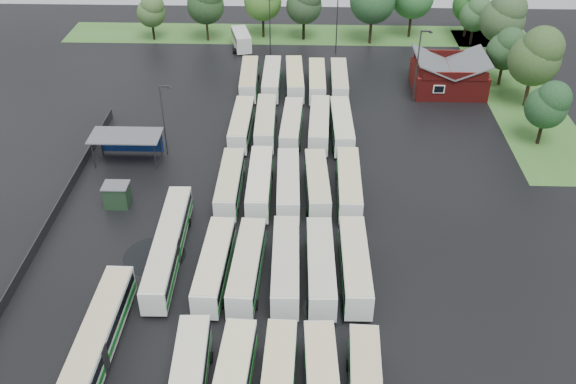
{
  "coord_description": "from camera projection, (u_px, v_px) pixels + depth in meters",
  "views": [
    {
      "loc": [
        3.72,
        -43.01,
        39.67
      ],
      "look_at": [
        2.0,
        12.0,
        2.5
      ],
      "focal_mm": 40.0,
      "sensor_mm": 36.0,
      "label": 1
    }
  ],
  "objects": [
    {
      "name": "ground",
      "position": [
        262.0,
        289.0,
        57.92
      ],
      "size": [
        160.0,
        160.0,
        0.0
      ],
      "primitive_type": "plane",
      "color": "black",
      "rests_on": "ground"
    },
    {
      "name": "brick_building",
      "position": [
        448.0,
        78.0,
        91.68
      ],
      "size": [
        10.07,
        8.6,
        5.39
      ],
      "color": "#611210",
      "rests_on": "ground"
    },
    {
      "name": "wash_shed",
      "position": [
        127.0,
        138.0,
        74.94
      ],
      "size": [
        8.2,
        4.2,
        3.58
      ],
      "color": "#2D2D30",
      "rests_on": "ground"
    },
    {
      "name": "utility_hut",
      "position": [
        117.0,
        195.0,
        68.04
      ],
      "size": [
        2.7,
        2.2,
        2.62
      ],
      "color": "black",
      "rests_on": "ground"
    },
    {
      "name": "grass_strip_north",
      "position": [
        297.0,
        34.0,
        111.54
      ],
      "size": [
        80.0,
        10.0,
        0.01
      ],
      "primitive_type": "cube",
      "color": "#376925",
      "rests_on": "ground"
    },
    {
      "name": "grass_strip_east",
      "position": [
        516.0,
        91.0,
        92.49
      ],
      "size": [
        10.0,
        50.0,
        0.01
      ],
      "primitive_type": "cube",
      "color": "#376925",
      "rests_on": "ground"
    },
    {
      "name": "west_fence",
      "position": [
        48.0,
        225.0,
        64.79
      ],
      "size": [
        0.1,
        50.0,
        1.2
      ],
      "primitive_type": "cube",
      "color": "#2D2D30",
      "rests_on": "ground"
    },
    {
      "name": "bus_r1c0",
      "position": [
        188.0,
        384.0,
        46.92
      ],
      "size": [
        2.97,
        11.56,
        3.19
      ],
      "rotation": [
        0.0,
        0.0,
        0.05
      ],
      "color": "silver",
      "rests_on": "ground"
    },
    {
      "name": "bus_r2c0",
      "position": [
        215.0,
        265.0,
        58.01
      ],
      "size": [
        2.78,
        11.3,
        3.12
      ],
      "rotation": [
        0.0,
        0.0,
        -0.04
      ],
      "color": "silver",
      "rests_on": "ground"
    },
    {
      "name": "bus_r2c1",
      "position": [
        247.0,
        266.0,
        57.91
      ],
      "size": [
        2.82,
        11.29,
        3.12
      ],
      "rotation": [
        0.0,
        0.0,
        -0.04
      ],
      "color": "silver",
      "rests_on": "ground"
    },
    {
      "name": "bus_r2c2",
      "position": [
        286.0,
        265.0,
        57.96
      ],
      "size": [
        2.65,
        11.52,
        3.19
      ],
      "rotation": [
        0.0,
        0.0,
        0.02
      ],
      "color": "silver",
      "rests_on": "ground"
    },
    {
      "name": "bus_r2c3",
      "position": [
        321.0,
        266.0,
        57.84
      ],
      "size": [
        2.68,
        11.43,
        3.17
      ],
      "rotation": [
        0.0,
        0.0,
        0.02
      ],
      "color": "silver",
      "rests_on": "ground"
    },
    {
      "name": "bus_r2c4",
      "position": [
        355.0,
        265.0,
        57.96
      ],
      "size": [
        2.58,
        11.46,
        3.18
      ],
      "rotation": [
        0.0,
        0.0,
        0.01
      ],
      "color": "silver",
      "rests_on": "ground"
    },
    {
      "name": "bus_r3c0",
      "position": [
        230.0,
        183.0,
        69.28
      ],
      "size": [
        2.36,
        10.94,
        3.04
      ],
      "rotation": [
        0.0,
        0.0,
        0.0
      ],
      "color": "silver",
      "rests_on": "ground"
    },
    {
      "name": "bus_r3c1",
      "position": [
        260.0,
        183.0,
        69.24
      ],
      "size": [
        2.55,
        11.44,
        3.18
      ],
      "rotation": [
        0.0,
        0.0,
        0.01
      ],
      "color": "silver",
      "rests_on": "ground"
    },
    {
      "name": "bus_r3c2",
      "position": [
        288.0,
        185.0,
        68.99
      ],
      "size": [
        2.71,
        11.3,
        3.13
      ],
      "rotation": [
        0.0,
        0.0,
        0.03
      ],
      "color": "silver",
      "rests_on": "ground"
    },
    {
      "name": "bus_r3c3",
      "position": [
        317.0,
        184.0,
        69.18
      ],
      "size": [
        2.85,
        10.98,
        3.03
      ],
      "rotation": [
        0.0,
        0.0,
        0.05
      ],
      "color": "silver",
      "rests_on": "ground"
    },
    {
      "name": "bus_r3c4",
      "position": [
        349.0,
        184.0,
        69.03
      ],
      "size": [
        2.55,
        11.46,
        3.18
      ],
      "rotation": [
        0.0,
        0.0,
        -0.01
      ],
      "color": "silver",
      "rests_on": "ground"
    },
    {
      "name": "bus_r4c0",
      "position": [
        242.0,
        124.0,
        80.5
      ],
      "size": [
        2.48,
        11.06,
        3.07
      ],
      "rotation": [
        0.0,
        0.0,
        -0.01
      ],
      "color": "silver",
      "rests_on": "ground"
    },
    {
      "name": "bus_r4c1",
      "position": [
        266.0,
        123.0,
        80.74
      ],
      "size": [
        2.6,
        11.32,
        3.14
      ],
      "rotation": [
        0.0,
        0.0,
        0.02
      ],
      "color": "silver",
      "rests_on": "ground"
    },
    {
      "name": "bus_r4c2",
      "position": [
        292.0,
        125.0,
        80.25
      ],
      "size": [
        2.78,
        11.05,
        3.05
      ],
      "rotation": [
        0.0,
        0.0,
        -0.04
      ],
      "color": "silver",
      "rests_on": "ground"
    },
    {
      "name": "bus_r4c3",
      "position": [
        319.0,
        124.0,
        80.36
      ],
      "size": [
        2.79,
        11.46,
        3.17
      ],
      "rotation": [
        0.0,
        0.0,
        -0.03
      ],
      "color": "silver",
      "rests_on": "ground"
    },
    {
      "name": "bus_r4c4",
      "position": [
        342.0,
        126.0,
        80.03
      ],
      "size": [
        2.74,
        11.5,
        3.18
      ],
      "rotation": [
        0.0,
        0.0,
        0.03
      ],
      "color": "silver",
      "rests_on": "ground"
    },
    {
      "name": "bus_r5c0",
      "position": [
        249.0,
        79.0,
        91.95
      ],
      "size": [
        2.73,
        11.08,
        3.06
      ],
      "rotation": [
        0.0,
        0.0,
        0.04
      ],
      "color": "silver",
      "rests_on": "ground"
    },
    {
      "name": "bus_r5c1",
      "position": [
        272.0,
        79.0,
        91.9
      ],
      "size": [
        2.41,
        11.13,
        3.09
      ],
      "rotation": [
        0.0,
        0.0,
        0.0
      ],
      "color": "silver",
      "rests_on": "ground"
    },
    {
      "name": "bus_r5c2",
      "position": [
        295.0,
        79.0,
        91.86
      ],
      "size": [
        2.92,
        11.27,
        3.11
      ],
      "rotation": [
        0.0,
        0.0,
        0.05
      ],
      "color": "silver",
      "rests_on": "ground"
    },
    {
      "name": "bus_r5c3",
      "position": [
        317.0,
        81.0,
        91.43
      ],
      "size": [
        2.41,
        10.91,
        3.03
      ],
      "rotation": [
        0.0,
        0.0,
        0.01
      ],
      "color": "silver",
      "rests_on": "ground"
    },
    {
      "name": "bus_r5c4",
      "position": [
        339.0,
        81.0,
        91.51
      ],
      "size": [
        2.36,
        10.84,
        3.01
      ],
      "rotation": [
        0.0,
        0.0,
        -0.0
      ],
      "color": "silver",
      "rests_on": "ground"
    },
    {
      "name": "artic_bus_west_b",
      "position": [
        168.0,
        245.0,
        60.48
      ],
      "size": [
        2.61,
        16.29,
        3.02
      ],
      "rotation": [
        0.0,
        0.0,
        0.02
      ],
      "color": "silver",
      "rests_on": "ground"
    },
    {
      "name": "artic_bus_west_c",
      "position": [
        94.0,
        350.0,
        49.68
      ],
      "size": [
        2.64,
        16.84,
        3.12
      ],
      "rotation": [
        0.0,
        0.0,
        -0.02
      ],
      "color": "silver",
      "rests_on": "ground"
    },
    {
      "name": "minibus",
      "position": [
        241.0,
        39.0,
        105.27
      ],
      "size": [
        3.93,
        6.93,
        2.86
      ],
      "rotation": [
        0.0,
        0.0,
        0.25
      ],
      "color": "silver",
      "rests_on": "ground"
    },
    {
      "name": "tree_north_0",
      "position": [
        152.0,
        10.0,
        106.6
      ],
      "size": [
        4.76,
        4.76,
        7.89
      ],
      "color": "black",
      "rests_on": "ground"
    },
    {
      "name": "tree_north_1",
      "position": [
        206.0,
        2.0,
        105.44
      ],
      "size": [
        6.17,
        6.17,
        10.22
      ],
      "color": "#322314",
      "rests_on": "ground"
    },
    {
      "name": "tree_north_3",
      "position": [
        305.0,
        3.0,
        105.94
      ],
      "size": [
        5.93,
        5.93,
        9.82
      ],
      "color": "black",
      "rests_on": "ground"
    },
    {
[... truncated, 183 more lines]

